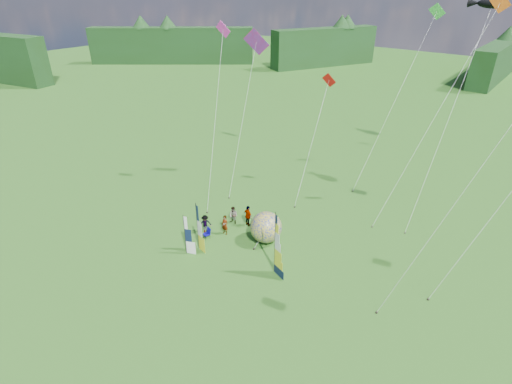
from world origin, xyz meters
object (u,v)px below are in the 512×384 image
Objects in this scene: feather_banner_main at (275,244)px; spectator_a at (225,225)px; side_banner_left at (197,227)px; spectator_c at (205,224)px; side_banner_far at (185,235)px; bol_inflatable at (266,227)px; spectator_b at (233,215)px; camp_chair at (206,233)px; spectator_d at (248,216)px; kite_whale at (452,108)px.

feather_banner_main is 6.35m from spectator_a.
feather_banner_main is at bearing 24.49° from side_banner_left.
feather_banner_main is 7.65m from spectator_c.
side_banner_left is 1.20× the size of side_banner_far.
bol_inflatable is (3.76, 5.08, -0.38)m from side_banner_far.
bol_inflatable is 3.79m from spectator_b.
side_banner_left reaches higher than spectator_c.
side_banner_left reaches higher than camp_chair.
feather_banner_main is 2.55× the size of spectator_d.
camp_chair is (-6.74, -0.04, -1.94)m from feather_banner_main.
side_banner_left reaches higher than bol_inflatable.
kite_whale reaches higher than feather_banner_main.
spectator_d is (1.23, 5.92, -0.70)m from side_banner_far.
side_banner_far is at bearing -140.82° from feather_banner_main.
camp_chair is 22.77m from kite_whale.
side_banner_far is 3.52× the size of camp_chair.
spectator_b is 20.31m from kite_whale.
bol_inflatable is at bearing -110.90° from kite_whale.
bol_inflatable reaches higher than spectator_a.
feather_banner_main is 5.15× the size of camp_chair.
feather_banner_main is 1.22× the size of side_banner_left.
spectator_b is at bearing 102.36° from camp_chair.
feather_banner_main reaches higher than spectator_a.
spectator_a is 0.91× the size of spectator_d.
spectator_b is 1.32m from spectator_d.
bol_inflatable is at bearing 61.89° from side_banner_left.
spectator_b is (0.02, 5.42, -0.86)m from side_banner_far.
bol_inflatable is at bearing 30.17° from side_banner_far.
side_banner_left is 2.09× the size of spectator_d.
side_banner_far is 0.18× the size of kite_whale.
spectator_a is (0.56, 3.76, -0.79)m from side_banner_far.
spectator_c is at bearing -119.02° from kite_whale.
spectator_d is at bearing 91.58° from side_banner_left.
bol_inflatable is 18.39m from kite_whale.
kite_whale is at bearing 69.42° from side_banner_left.
spectator_c reaches higher than camp_chair.
camp_chair is (-0.51, 1.35, -1.50)m from side_banner_left.
feather_banner_main is at bearing 16.43° from camp_chair.
bol_inflatable is 1.35× the size of spectator_d.
feather_banner_main is 0.26× the size of kite_whale.
camp_chair is at bearing 122.70° from side_banner_left.
spectator_d is at bearing -4.92° from spectator_c.
feather_banner_main reaches higher than camp_chair.
feather_banner_main is at bearing -13.40° from spectator_a.
spectator_b is (-3.74, 0.34, -0.48)m from bol_inflatable.
kite_whale reaches higher than camp_chair.
spectator_d reaches higher than spectator_c.
spectator_d is (0.89, 4.92, -1.03)m from side_banner_left.
side_banner_far is 3.21m from spectator_c.
spectator_d is at bearing -119.55° from kite_whale.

